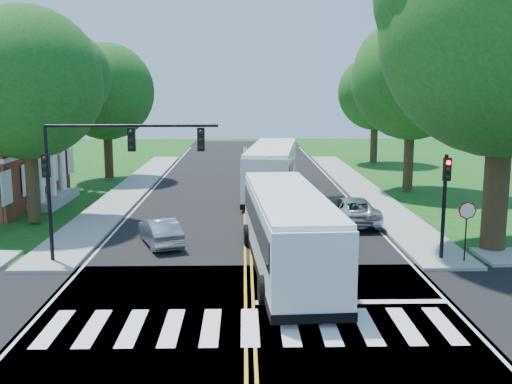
{
  "coord_description": "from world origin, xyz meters",
  "views": [
    {
      "loc": [
        -0.17,
        -17.89,
        7.22
      ],
      "look_at": [
        0.4,
        10.02,
        2.4
      ],
      "focal_mm": 42.0,
      "sensor_mm": 36.0,
      "label": 1
    }
  ],
  "objects_px": {
    "hatchback": "(160,232)",
    "dark_sedan": "(335,206)",
    "bus_lead": "(288,229)",
    "suv": "(353,210)",
    "bus_follow": "(272,169)",
    "signal_ne": "(445,193)",
    "signal_nw": "(104,160)"
  },
  "relations": [
    {
      "from": "bus_lead",
      "to": "hatchback",
      "type": "bearing_deg",
      "value": -38.7
    },
    {
      "from": "signal_ne",
      "to": "suv",
      "type": "xyz_separation_m",
      "value": [
        -2.49,
        7.29,
        -2.22
      ]
    },
    {
      "from": "dark_sedan",
      "to": "suv",
      "type": "bearing_deg",
      "value": 121.06
    },
    {
      "from": "signal_nw",
      "to": "suv",
      "type": "relative_size",
      "value": 1.36
    },
    {
      "from": "signal_ne",
      "to": "dark_sedan",
      "type": "xyz_separation_m",
      "value": [
        -3.2,
        8.86,
        -2.32
      ]
    },
    {
      "from": "suv",
      "to": "dark_sedan",
      "type": "xyz_separation_m",
      "value": [
        -0.71,
        1.57,
        -0.09
      ]
    },
    {
      "from": "suv",
      "to": "dark_sedan",
      "type": "height_order",
      "value": "suv"
    },
    {
      "from": "hatchback",
      "to": "suv",
      "type": "bearing_deg",
      "value": -176.29
    },
    {
      "from": "bus_follow",
      "to": "bus_lead",
      "type": "bearing_deg",
      "value": 96.09
    },
    {
      "from": "signal_nw",
      "to": "suv",
      "type": "bearing_deg",
      "value": 32.27
    },
    {
      "from": "signal_ne",
      "to": "dark_sedan",
      "type": "bearing_deg",
      "value": 109.86
    },
    {
      "from": "bus_lead",
      "to": "bus_follow",
      "type": "xyz_separation_m",
      "value": [
        0.2,
        17.49,
        0.11
      ]
    },
    {
      "from": "signal_nw",
      "to": "bus_lead",
      "type": "relative_size",
      "value": 0.58
    },
    {
      "from": "hatchback",
      "to": "dark_sedan",
      "type": "relative_size",
      "value": 0.89
    },
    {
      "from": "bus_follow",
      "to": "hatchback",
      "type": "relative_size",
      "value": 3.42
    },
    {
      "from": "signal_nw",
      "to": "hatchback",
      "type": "bearing_deg",
      "value": 58.41
    },
    {
      "from": "bus_follow",
      "to": "suv",
      "type": "height_order",
      "value": "bus_follow"
    },
    {
      "from": "bus_lead",
      "to": "suv",
      "type": "bearing_deg",
      "value": -119.78
    },
    {
      "from": "signal_nw",
      "to": "suv",
      "type": "height_order",
      "value": "signal_nw"
    },
    {
      "from": "hatchback",
      "to": "dark_sedan",
      "type": "distance_m",
      "value": 10.86
    },
    {
      "from": "dark_sedan",
      "to": "bus_follow",
      "type": "bearing_deg",
      "value": -60.15
    },
    {
      "from": "bus_lead",
      "to": "dark_sedan",
      "type": "distance_m",
      "value": 10.58
    },
    {
      "from": "bus_follow",
      "to": "dark_sedan",
      "type": "relative_size",
      "value": 3.04
    },
    {
      "from": "suv",
      "to": "dark_sedan",
      "type": "relative_size",
      "value": 1.2
    },
    {
      "from": "signal_ne",
      "to": "bus_lead",
      "type": "height_order",
      "value": "signal_ne"
    },
    {
      "from": "signal_nw",
      "to": "dark_sedan",
      "type": "xyz_separation_m",
      "value": [
        10.85,
        8.88,
        -3.73
      ]
    },
    {
      "from": "dark_sedan",
      "to": "signal_ne",
      "type": "bearing_deg",
      "value": 116.54
    },
    {
      "from": "dark_sedan",
      "to": "bus_lead",
      "type": "bearing_deg",
      "value": 77.7
    },
    {
      "from": "bus_follow",
      "to": "hatchback",
      "type": "distance_m",
      "value": 14.77
    },
    {
      "from": "suv",
      "to": "signal_ne",
      "type": "bearing_deg",
      "value": 109.47
    },
    {
      "from": "bus_lead",
      "to": "suv",
      "type": "relative_size",
      "value": 2.37
    },
    {
      "from": "hatchback",
      "to": "suv",
      "type": "distance_m",
      "value": 10.73
    }
  ]
}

